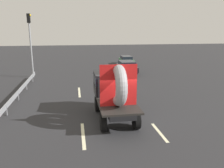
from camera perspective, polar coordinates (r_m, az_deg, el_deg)
ground_plane at (r=12.88m, az=1.52°, el=-9.11°), size 120.00×120.00×0.00m
flatbed_truck at (r=13.04m, az=0.39°, el=-1.21°), size 2.02×4.63×3.28m
distant_sedan at (r=26.41m, az=3.66°, el=4.40°), size 1.80×4.19×1.37m
traffic_light at (r=24.99m, az=-19.77°, el=10.98°), size 0.42×0.36×6.44m
guardrail at (r=18.92m, az=-21.50°, el=-0.92°), size 0.10×11.79×0.71m
lane_dash_left_near at (r=11.33m, az=-7.23°, el=-12.55°), size 0.16×2.80×0.01m
lane_dash_left_far at (r=18.59m, az=-8.17°, el=-2.01°), size 0.16×2.94×0.01m
lane_dash_right_near at (r=11.76m, az=11.75°, el=-11.72°), size 0.16×2.13×0.01m
lane_dash_right_far at (r=18.71m, az=3.37°, el=-1.79°), size 0.16×2.40×0.01m
oncoming_car at (r=32.80m, az=3.61°, el=6.04°), size 1.54×3.60×1.17m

